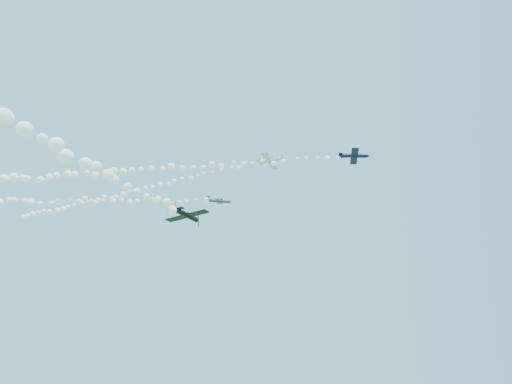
# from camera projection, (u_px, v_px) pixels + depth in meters

# --- Properties ---
(plane_white) EXTENTS (6.30, 6.62, 2.08)m
(plane_white) POSITION_uv_depth(u_px,v_px,m) (270.00, 160.00, 98.12)
(plane_white) COLOR white
(smoke_trail_white) EXTENTS (79.12, 29.54, 2.76)m
(smoke_trail_white) POSITION_uv_depth(u_px,v_px,m) (124.00, 194.00, 116.26)
(smoke_trail_white) COLOR white
(plane_navy) EXTENTS (6.84, 7.17, 2.61)m
(plane_navy) POSITION_uv_depth(u_px,v_px,m) (354.00, 156.00, 89.77)
(plane_navy) COLOR #0E113E
(smoke_trail_navy) EXTENTS (82.28, 4.04, 2.72)m
(smoke_trail_navy) POSITION_uv_depth(u_px,v_px,m) (157.00, 169.00, 95.50)
(smoke_trail_navy) COLOR white
(plane_grey) EXTENTS (6.24, 6.57, 2.30)m
(plane_grey) POSITION_uv_depth(u_px,v_px,m) (219.00, 201.00, 99.42)
(plane_grey) COLOR #3C4857
(smoke_trail_grey) EXTENTS (67.04, 12.31, 2.92)m
(smoke_trail_grey) POSITION_uv_depth(u_px,v_px,m) (64.00, 201.00, 98.38)
(smoke_trail_grey) COLOR white
(plane_black) EXTENTS (8.59, 8.11, 2.35)m
(plane_black) POSITION_uv_depth(u_px,v_px,m) (187.00, 215.00, 77.00)
(plane_black) COLOR black
(smoke_trail_black) EXTENTS (22.19, 61.32, 3.25)m
(smoke_trail_black) POSITION_uv_depth(u_px,v_px,m) (13.00, 126.00, 47.97)
(smoke_trail_black) COLOR white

